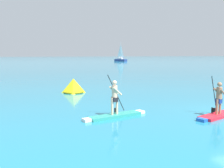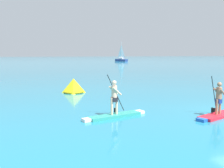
{
  "view_description": "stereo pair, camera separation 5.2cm",
  "coord_description": "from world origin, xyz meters",
  "px_view_note": "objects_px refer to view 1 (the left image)",
  "views": [
    {
      "loc": [
        -9.97,
        -9.78,
        2.97
      ],
      "look_at": [
        -4.99,
        6.31,
        0.98
      ],
      "focal_mm": 41.9,
      "sensor_mm": 36.0,
      "label": 1
    },
    {
      "loc": [
        -9.92,
        -9.8,
        2.97
      ],
      "look_at": [
        -4.99,
        6.31,
        0.98
      ],
      "focal_mm": 41.9,
      "sensor_mm": 36.0,
      "label": 2
    }
  ],
  "objects_px": {
    "race_marker_buoy": "(74,86)",
    "paddleboarder_mid_center": "(218,110)",
    "paddleboarder_near_left": "(115,110)",
    "sailboat_right_horizon": "(121,59)"
  },
  "relations": [
    {
      "from": "race_marker_buoy",
      "to": "paddleboarder_mid_center",
      "type": "bearing_deg",
      "value": -60.84
    },
    {
      "from": "paddleboarder_near_left",
      "to": "race_marker_buoy",
      "type": "xyz_separation_m",
      "value": [
        -0.68,
        8.13,
        0.15
      ]
    },
    {
      "from": "sailboat_right_horizon",
      "to": "paddleboarder_mid_center",
      "type": "bearing_deg",
      "value": -41.3
    },
    {
      "from": "paddleboarder_near_left",
      "to": "race_marker_buoy",
      "type": "relative_size",
      "value": 2.15
    },
    {
      "from": "paddleboarder_near_left",
      "to": "sailboat_right_horizon",
      "type": "bearing_deg",
      "value": 55.04
    },
    {
      "from": "race_marker_buoy",
      "to": "paddleboarder_near_left",
      "type": "bearing_deg",
      "value": -85.2
    },
    {
      "from": "sailboat_right_horizon",
      "to": "race_marker_buoy",
      "type": "bearing_deg",
      "value": -47.07
    },
    {
      "from": "paddleboarder_mid_center",
      "to": "race_marker_buoy",
      "type": "bearing_deg",
      "value": 97.66
    },
    {
      "from": "paddleboarder_mid_center",
      "to": "paddleboarder_near_left",
      "type": "bearing_deg",
      "value": 141.82
    },
    {
      "from": "paddleboarder_near_left",
      "to": "paddleboarder_mid_center",
      "type": "xyz_separation_m",
      "value": [
        4.63,
        -1.39,
        -0.02
      ]
    }
  ]
}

